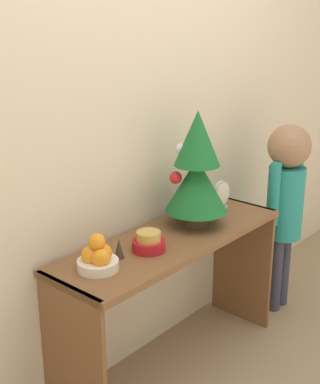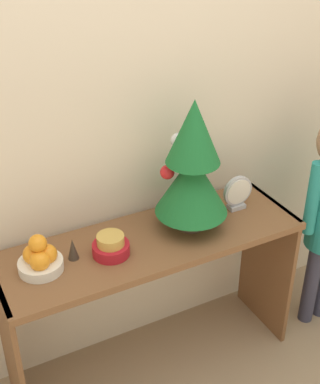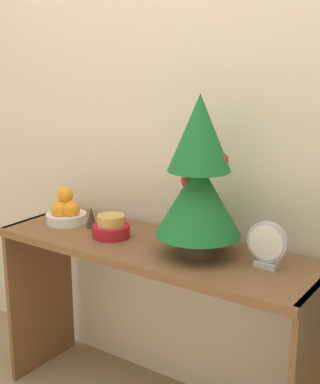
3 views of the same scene
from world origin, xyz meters
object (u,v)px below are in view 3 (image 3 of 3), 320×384
mini_tree (199,177)px  fruit_bowl (66,211)px  figurine (91,217)px  singing_bowl (111,228)px  desk_clock (267,245)px

mini_tree → fruit_bowl: size_ratio=3.34×
mini_tree → fruit_bowl: mini_tree is taller
fruit_bowl → figurine: fruit_bowl is taller
singing_bowl → figurine: size_ratio=1.65×
fruit_bowl → singing_bowl: 0.26m
singing_bowl → figurine: figurine is taller
fruit_bowl → figurine: bearing=5.1°
singing_bowl → figurine: bearing=163.2°
mini_tree → fruit_bowl: bearing=179.7°
figurine → mini_tree: bearing=-1.7°
fruit_bowl → desk_clock: size_ratio=1.06×
figurine → singing_bowl: bearing=-16.8°
mini_tree → desk_clock: (0.24, 0.02, -0.20)m
singing_bowl → desk_clock: desk_clock is taller
fruit_bowl → figurine: 0.13m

